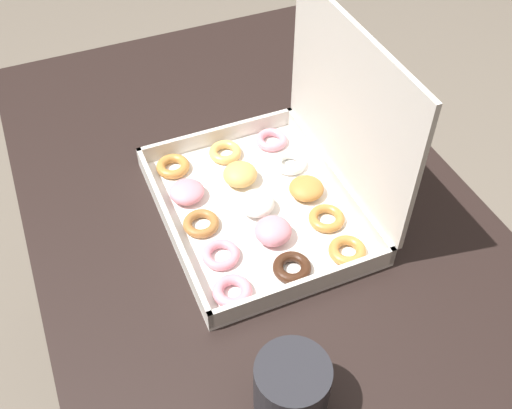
# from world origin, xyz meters

# --- Properties ---
(dining_table) EXTENTS (1.22, 0.71, 0.73)m
(dining_table) POSITION_xyz_m (0.00, 0.00, 0.62)
(dining_table) COLOR black
(dining_table) RESTS_ON ground_plane
(donut_box) EXTENTS (0.36, 0.30, 0.30)m
(donut_box) POSITION_xyz_m (-0.03, 0.04, 0.78)
(donut_box) COLOR white
(donut_box) RESTS_ON dining_table
(coffee_mug) EXTENTS (0.09, 0.09, 0.08)m
(coffee_mug) POSITION_xyz_m (0.29, -0.09, 0.77)
(coffee_mug) COLOR #232328
(coffee_mug) RESTS_ON dining_table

